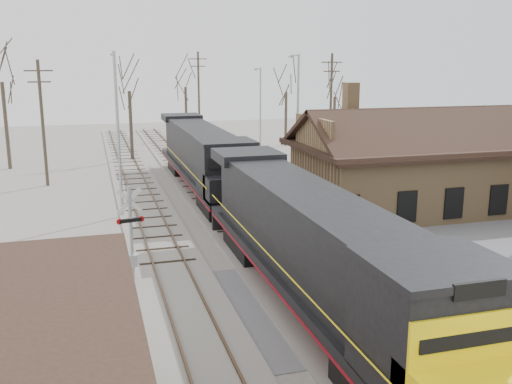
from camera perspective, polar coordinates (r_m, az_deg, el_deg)
ground at (r=22.43m, az=5.03°, el=-11.19°), size 140.00×140.00×0.00m
road at (r=22.42m, az=5.03°, el=-11.16°), size 60.00×9.00×0.03m
track_main at (r=36.03m, az=-3.57°, el=-1.72°), size 3.40×90.00×0.24m
track_siding at (r=35.37m, az=-10.71°, el=-2.20°), size 3.40×90.00×0.24m
depot at (r=37.29m, az=15.74°, el=2.01°), size 15.20×9.31×7.90m
locomotive_lead at (r=20.55m, az=6.30°, el=-6.08°), size 3.17×21.25×4.72m
locomotive_trailing at (r=40.72m, az=-5.29°, el=3.42°), size 3.17×21.25×4.47m
crossbuck_near at (r=18.85m, az=16.04°, el=-10.59°), size 1.07×0.28×3.75m
crossbuck_far at (r=24.50m, az=-12.36°, el=-4.48°), size 1.17×0.35×4.16m
streetlight_a at (r=34.62m, az=-13.66°, el=6.37°), size 0.25×2.04×9.75m
streetlight_b at (r=43.77m, az=4.14°, el=7.95°), size 0.25×2.04×9.71m
streetlight_c at (r=57.04m, az=0.40°, el=8.55°), size 0.25×2.04×8.59m
utility_pole_a at (r=45.18m, az=-20.57°, el=6.66°), size 2.00×0.24×9.31m
utility_pole_b at (r=65.92m, az=-5.74°, el=9.54°), size 2.00×0.24×10.26m
utility_pole_c at (r=53.43m, az=7.48°, el=8.53°), size 2.00×0.24×9.90m
tree_a at (r=53.64m, az=-24.19°, el=11.33°), size 4.99×4.99×12.22m
tree_b at (r=54.80m, az=-12.61°, el=10.94°), size 4.34×4.34×10.62m
tree_c at (r=69.69m, az=-7.09°, el=11.21°), size 4.14×4.14×10.14m
tree_d at (r=63.50m, az=3.04°, el=10.80°), size 3.93×3.93×9.63m
tree_e at (r=61.46m, az=7.91°, el=10.22°), size 3.68×3.68×9.01m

